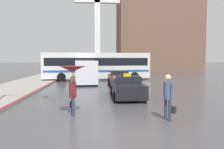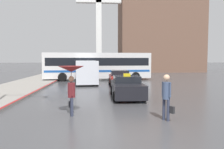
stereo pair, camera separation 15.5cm
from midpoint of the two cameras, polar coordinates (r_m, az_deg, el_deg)
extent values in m
plane|color=#424244|center=(7.24, 1.37, -15.58)|extent=(300.00, 300.00, 0.00)
cube|color=black|center=(13.84, 4.23, -3.73)|extent=(1.80, 4.09, 0.80)
cube|color=black|center=(13.97, 4.13, -1.17)|extent=(1.58, 1.84, 0.41)
cylinder|color=black|center=(12.79, 8.80, -5.60)|extent=(0.20, 0.60, 0.60)
cylinder|color=black|center=(12.54, 1.11, -5.75)|extent=(0.20, 0.60, 0.60)
cylinder|color=black|center=(15.24, 6.78, -4.03)|extent=(0.20, 0.60, 0.60)
cylinder|color=black|center=(15.04, 0.34, -4.11)|extent=(0.20, 0.60, 0.60)
cube|color=yellow|center=(13.75, 4.25, -0.07)|extent=(0.44, 0.16, 0.16)
cube|color=maroon|center=(20.17, 2.21, -1.31)|extent=(1.80, 4.18, 0.78)
cube|color=black|center=(20.33, 2.16, 0.47)|extent=(1.58, 1.88, 0.45)
cylinder|color=black|center=(19.02, 5.16, -2.42)|extent=(0.20, 0.60, 0.60)
cylinder|color=black|center=(18.84, 0.01, -2.46)|extent=(0.20, 0.60, 0.60)
cylinder|color=black|center=(21.57, 4.14, -1.65)|extent=(0.20, 0.60, 0.60)
cylinder|color=black|center=(21.41, -0.41, -1.68)|extent=(0.20, 0.60, 0.60)
cube|color=silver|center=(21.88, -6.53, 0.83)|extent=(2.50, 5.64, 2.11)
cube|color=black|center=(21.86, -6.54, 1.80)|extent=(2.48, 5.20, 0.55)
cube|color=red|center=(21.90, -6.53, 0.14)|extent=(2.51, 5.42, 0.14)
cylinder|color=black|center=(20.38, -3.65, -1.94)|extent=(0.26, 0.65, 0.63)
cylinder|color=black|center=(20.30, -9.01, -2.00)|extent=(0.26, 0.65, 0.63)
cylinder|color=black|center=(23.64, -4.37, -1.12)|extent=(0.26, 0.65, 0.63)
cylinder|color=black|center=(23.57, -8.98, -1.17)|extent=(0.26, 0.65, 0.63)
cube|color=silver|center=(25.55, -3.60, 2.39)|extent=(12.35, 3.62, 2.88)
cube|color=black|center=(25.54, -3.61, 3.37)|extent=(11.75, 3.58, 0.88)
cube|color=#194C9E|center=(25.57, -3.60, 1.04)|extent=(11.99, 3.61, 0.24)
cylinder|color=black|center=(27.50, 5.06, -0.06)|extent=(0.98, 0.37, 0.96)
cylinder|color=black|center=(25.18, 6.36, -0.44)|extent=(0.98, 0.37, 0.96)
cylinder|color=black|center=(26.76, -12.29, -0.25)|extent=(0.98, 0.37, 0.96)
cylinder|color=black|center=(24.37, -12.64, -0.66)|extent=(0.98, 0.37, 0.96)
cylinder|color=#2D3347|center=(9.52, -9.96, -8.35)|extent=(0.14, 0.14, 0.80)
cylinder|color=#2D3347|center=(9.73, -10.11, -8.08)|extent=(0.14, 0.14, 0.80)
cylinder|color=maroon|center=(9.50, -10.09, -4.00)|extent=(0.38, 0.38, 0.63)
sphere|color=tan|center=(9.45, -10.13, -1.11)|extent=(0.23, 0.23, 0.23)
cylinder|color=maroon|center=(9.30, -9.95, -3.88)|extent=(0.08, 0.08, 0.54)
cylinder|color=maroon|center=(9.69, -10.23, -3.57)|extent=(0.08, 0.08, 0.54)
cone|color=maroon|center=(9.42, -10.16, 1.43)|extent=(1.10, 1.10, 0.25)
cylinder|color=black|center=(9.44, -10.13, -0.65)|extent=(0.02, 0.02, 0.69)
cube|color=#262628|center=(9.88, -10.52, -7.66)|extent=(0.14, 0.20, 0.28)
cylinder|color=#2D3347|center=(9.09, 13.88, -8.80)|extent=(0.16, 0.16, 0.85)
cylinder|color=#2D3347|center=(8.95, 14.93, -9.03)|extent=(0.16, 0.16, 0.85)
cylinder|color=#3D4C6B|center=(8.88, 14.49, -4.10)|extent=(0.41, 0.41, 0.68)
sphere|color=#DBAD89|center=(8.83, 14.55, -0.80)|extent=(0.25, 0.25, 0.25)
cylinder|color=#3D4C6B|center=(9.01, 13.59, -3.65)|extent=(0.10, 0.10, 0.58)
cylinder|color=#3D4C6B|center=(8.75, 15.43, -3.90)|extent=(0.10, 0.10, 0.58)
cube|color=#262628|center=(8.87, 15.94, -8.88)|extent=(0.18, 0.21, 0.28)
cube|color=white|center=(37.01, -3.35, 13.27)|extent=(0.90, 0.90, 16.76)
cube|color=white|center=(37.78, -3.38, 18.80)|extent=(7.37, 0.90, 0.90)
camera|label=1|loc=(0.08, -89.70, 0.02)|focal=35.00mm
camera|label=2|loc=(0.08, 90.30, -0.02)|focal=35.00mm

